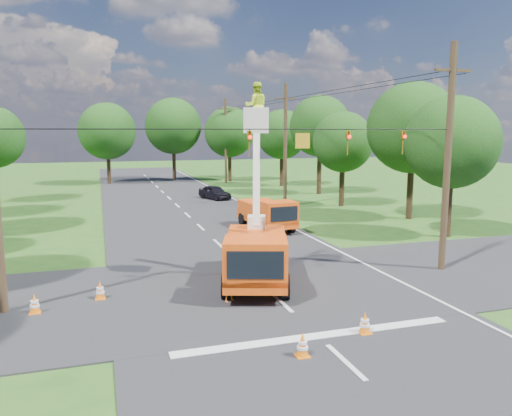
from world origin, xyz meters
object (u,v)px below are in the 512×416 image
object	(u,v)px
tree_right_a	(452,143)
tree_far_a	(107,131)
traffic_cone_1	(365,323)
traffic_cone_5	(35,304)
second_truck	(267,213)
tree_far_b	(173,126)
tree_right_c	(343,142)
tree_right_d	(320,126)
traffic_cone_0	(303,345)
tree_right_b	(413,128)
tree_right_e	(282,135)
tree_far_c	(230,132)
traffic_cone_4	(100,290)
distant_car	(215,192)
pole_right_mid	(285,145)
ground_worker	(230,281)
pole_right_near	(448,157)
bucket_truck	(256,243)
traffic_cone_2	(248,242)
pole_right_far	(226,140)
traffic_cone_3	(252,235)

from	to	relation	value
tree_right_a	tree_far_a	bearing A→B (deg)	116.57
traffic_cone_1	traffic_cone_5	bearing A→B (deg)	153.55
second_truck	tree_far_b	distance (m)	34.37
tree_right_c	tree_right_a	bearing A→B (deg)	-88.68
tree_right_d	traffic_cone_0	bearing A→B (deg)	-115.34
tree_right_b	tree_far_b	xyz separation A→B (m)	(-12.00, 33.00, 0.37)
traffic_cone_5	tree_right_e	distance (m)	42.21
tree_far_b	traffic_cone_0	bearing A→B (deg)	-94.43
second_truck	traffic_cone_1	distance (m)	16.73
tree_right_e	tree_far_c	size ratio (longest dim) A/B	0.94
tree_right_c	traffic_cone_4	bearing A→B (deg)	-136.36
traffic_cone_0	tree_far_a	world-z (taller)	tree_far_a
traffic_cone_0	tree_far_a	size ratio (longest dim) A/B	0.07
distant_car	pole_right_mid	xyz separation A→B (m)	(4.56, -6.16, 4.46)
ground_worker	tree_right_c	world-z (taller)	tree_right_c
second_truck	pole_right_near	distance (m)	12.69
bucket_truck	tree_far_a	bearing A→B (deg)	114.59
traffic_cone_2	pole_right_near	world-z (taller)	pole_right_near
traffic_cone_0	tree_right_a	size ratio (longest dim) A/B	0.09
pole_right_far	tree_right_d	world-z (taller)	pole_right_far
tree_far_a	traffic_cone_1	bearing A→B (deg)	-82.36
traffic_cone_5	tree_right_d	size ratio (longest dim) A/B	0.07
bucket_truck	traffic_cone_5	world-z (taller)	bucket_truck
traffic_cone_2	traffic_cone_4	xyz separation A→B (m)	(-7.60, -6.14, 0.00)
traffic_cone_4	tree_far_a	size ratio (longest dim) A/B	0.07
bucket_truck	distant_car	world-z (taller)	bucket_truck
traffic_cone_0	tree_right_d	size ratio (longest dim) A/B	0.07
traffic_cone_4	tree_far_a	xyz separation A→B (m)	(1.30, 42.60, 5.83)
ground_worker	traffic_cone_3	xyz separation A→B (m)	(3.77, 9.59, -0.45)
traffic_cone_2	tree_right_a	distance (m)	13.27
second_truck	distant_car	bearing A→B (deg)	85.50
distant_car	traffic_cone_1	size ratio (longest dim) A/B	5.32
pole_right_far	tree_far_c	distance (m)	2.43
traffic_cone_4	pole_right_mid	world-z (taller)	pole_right_mid
distant_car	pole_right_near	bearing A→B (deg)	-101.18
traffic_cone_0	tree_far_b	bearing A→B (deg)	85.57
traffic_cone_5	traffic_cone_4	bearing A→B (deg)	21.53
traffic_cone_4	tree_right_d	distance (m)	34.54
ground_worker	tree_right_e	world-z (taller)	tree_right_e
pole_right_near	tree_right_b	bearing A→B (deg)	61.56
second_truck	traffic_cone_5	bearing A→B (deg)	-141.40
tree_right_c	tree_right_e	xyz separation A→B (m)	(0.60, 16.00, 0.50)
pole_right_mid	pole_right_far	distance (m)	20.00
traffic_cone_5	tree_right_c	bearing A→B (deg)	41.92
pole_right_near	tree_far_c	bearing A→B (deg)	88.64
bucket_truck	pole_right_far	xyz separation A→B (m)	(8.68, 39.53, 3.36)
pole_right_mid	traffic_cone_0	bearing A→B (deg)	-109.80
ground_worker	distant_car	size ratio (longest dim) A/B	0.43
traffic_cone_2	pole_right_near	size ratio (longest dim) A/B	0.07
pole_right_far	tree_right_c	distance (m)	21.52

